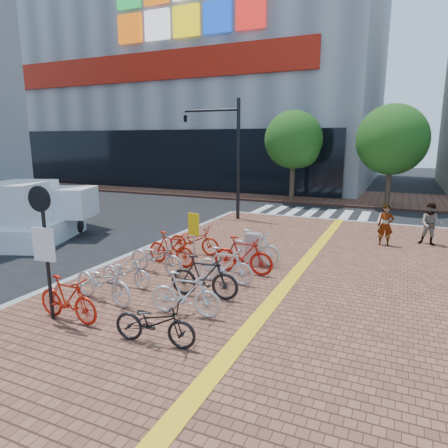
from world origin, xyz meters
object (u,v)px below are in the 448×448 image
at_px(pedestrian_a, 386,225).
at_px(traffic_light_pole, 213,137).
at_px(bike_0, 68,299).
at_px(bike_9, 225,265).
at_px(bike_2, 126,272).
at_px(notice_sign, 44,237).
at_px(bike_11, 254,247).
at_px(yellow_sign, 193,229).
at_px(bike_8, 204,277).
at_px(bike_5, 194,240).
at_px(pedestrian_b, 431,224).
at_px(bike_1, 103,282).
at_px(utility_box, 254,249).
at_px(bike_3, 156,257).
at_px(box_truck, 40,213).
at_px(bike_10, 243,255).
at_px(bike_7, 185,294).
at_px(bike_6, 155,322).
at_px(bike_4, 171,249).

xyz_separation_m(pedestrian_a, traffic_light_pole, (-8.66, 2.71, 3.38)).
bearing_deg(bike_0, bike_9, -28.86).
distance_m(bike_0, bike_2, 2.31).
bearing_deg(notice_sign, bike_11, 64.36).
bearing_deg(yellow_sign, bike_8, -56.64).
xyz_separation_m(bike_5, pedestrian_b, (7.82, 4.87, 0.32)).
relative_size(bike_1, utility_box, 1.89).
xyz_separation_m(bike_3, box_truck, (-6.90, 1.86, 0.53)).
relative_size(bike_5, bike_10, 1.01).
relative_size(bike_0, pedestrian_a, 1.07).
xyz_separation_m(bike_0, pedestrian_a, (6.21, 10.04, 0.29)).
relative_size(bike_9, yellow_sign, 1.02).
height_order(bike_0, bike_3, bike_0).
xyz_separation_m(bike_1, utility_box, (2.44, 4.41, 0.00)).
bearing_deg(bike_8, bike_10, -10.93).
distance_m(bike_0, yellow_sign, 5.04).
bearing_deg(bike_3, bike_5, 2.91).
relative_size(bike_1, traffic_light_pole, 0.33).
height_order(pedestrian_b, yellow_sign, yellow_sign).
xyz_separation_m(bike_8, box_truck, (-9.14, 3.03, 0.48)).
height_order(bike_0, box_truck, box_truck).
distance_m(bike_7, traffic_light_pole, 12.90).
bearing_deg(bike_11, bike_2, 152.90).
xyz_separation_m(bike_3, bike_7, (2.34, -2.32, 0.01)).
bearing_deg(pedestrian_a, pedestrian_b, 22.65).
relative_size(bike_0, pedestrian_b, 1.05).
bearing_deg(bike_10, bike_8, 173.53).
height_order(bike_3, bike_7, bike_7).
bearing_deg(bike_11, traffic_light_pole, 44.11).
distance_m(bike_9, bike_10, 1.01).
relative_size(bike_1, notice_sign, 0.65).
xyz_separation_m(bike_1, bike_3, (-0.02, 2.44, -0.01)).
bearing_deg(pedestrian_a, traffic_light_pole, 158.30).
bearing_deg(pedestrian_a, bike_0, -126.06).
bearing_deg(bike_2, notice_sign, 174.95).
relative_size(bike_3, traffic_light_pole, 0.32).
xyz_separation_m(bike_11, box_truck, (-9.34, -0.24, 0.48)).
height_order(bike_0, bike_11, bike_11).
xyz_separation_m(bike_7, box_truck, (-9.24, 4.18, 0.52)).
height_order(bike_6, utility_box, utility_box).
bearing_deg(bike_8, bike_4, 42.50).
height_order(bike_10, notice_sign, notice_sign).
height_order(yellow_sign, traffic_light_pole, traffic_light_pole).
bearing_deg(pedestrian_b, bike_3, -131.71).
relative_size(bike_2, pedestrian_b, 1.00).
xyz_separation_m(bike_2, box_truck, (-6.78, 3.19, 0.61)).
relative_size(bike_1, bike_6, 1.13).
height_order(bike_10, yellow_sign, yellow_sign).
bearing_deg(bike_7, yellow_sign, 18.39).
bearing_deg(bike_4, bike_11, -55.52).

